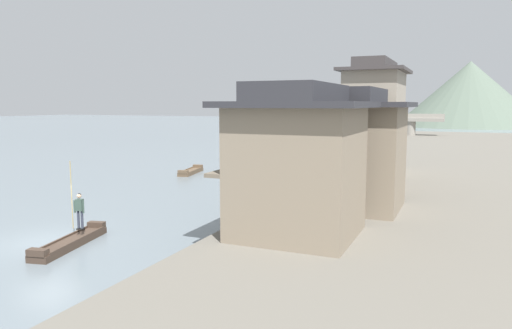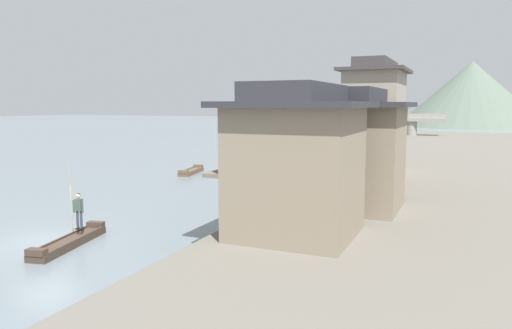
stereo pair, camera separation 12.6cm
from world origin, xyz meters
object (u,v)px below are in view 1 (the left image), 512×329
house_waterfront_tall (355,140)px  boat_moored_third (355,158)px  mooring_post_dock_far (349,160)px  house_waterfront_narrow (374,118)px  boat_upstream_distant (379,146)px  mooring_post_dock_mid (309,180)px  boat_midriver_upstream (319,169)px  boat_midriver_drifting (191,171)px  stone_bridge (363,122)px  boat_foreground_poled (70,242)px  boat_moored_far (309,142)px  boat_moored_second (320,151)px  mooring_post_dock_near (247,210)px  house_waterfront_second (344,149)px  boat_moored_nearest (242,158)px  house_waterfront_nearest (298,162)px  boatman_person (79,207)px

house_waterfront_tall → boat_moored_third: bearing=101.5°
boat_moored_third → mooring_post_dock_far: mooring_post_dock_far is taller
house_waterfront_narrow → mooring_post_dock_far: (-2.54, 3.18, -3.82)m
boat_upstream_distant → mooring_post_dock_mid: bearing=-87.6°
mooring_post_dock_far → house_waterfront_narrow: bearing=-51.4°
boat_midriver_upstream → mooring_post_dock_mid: bearing=-77.0°
boat_midriver_drifting → stone_bridge: stone_bridge is taller
stone_bridge → boat_foreground_poled: bearing=-88.8°
boat_moored_far → boat_midriver_drifting: 35.14m
boat_moored_second → boat_midriver_drifting: 22.17m
boat_foreground_poled → mooring_post_dock_near: 7.77m
boat_moored_second → boat_moored_third: (5.43, -4.93, -0.11)m
mooring_post_dock_near → stone_bridge: (-7.63, 67.20, 1.71)m
boat_foreground_poled → stone_bridge: bearing=91.2°
boat_moored_far → house_waterfront_second: house_waterfront_second is taller
boat_moored_second → house_waterfront_tall: size_ratio=0.59×
mooring_post_dock_far → mooring_post_dock_near: bearing=-90.0°
boat_moored_far → boat_midriver_drifting: bearing=-89.8°
boat_moored_nearest → house_waterfront_tall: house_waterfront_tall is taller
boat_midriver_drifting → mooring_post_dock_near: bearing=-51.4°
house_waterfront_nearest → boat_midriver_drifting: bearing=132.1°
boat_moored_second → house_waterfront_tall: house_waterfront_tall is taller
boat_moored_second → house_waterfront_second: 34.45m
boat_moored_nearest → boat_midriver_upstream: (10.60, -6.25, 0.11)m
boat_moored_nearest → boat_moored_far: 23.50m
boatman_person → mooring_post_dock_mid: boatman_person is taller
boat_upstream_distant → stone_bridge: bearing=107.3°
boat_moored_nearest → house_waterfront_tall: bearing=-45.7°
boat_moored_far → mooring_post_dock_near: mooring_post_dock_near is taller
boatman_person → mooring_post_dock_mid: bearing=65.0°
mooring_post_dock_mid → boat_moored_third: bearing=94.3°
boat_foreground_poled → boat_midriver_upstream: size_ratio=0.96×
mooring_post_dock_mid → stone_bridge: 57.99m
boat_foreground_poled → boatman_person: boatman_person is taller
boat_moored_third → house_waterfront_tall: 21.89m
house_waterfront_second → boat_midriver_drifting: bearing=145.2°
boat_moored_far → stone_bridge: (5.17, 16.16, 2.63)m
mooring_post_dock_far → house_waterfront_second: bearing=-78.6°
house_waterfront_narrow → boatman_person: bearing=-111.7°
boat_moored_second → stone_bridge: bearing=91.0°
boat_moored_far → boat_midriver_upstream: boat_midriver_upstream is taller
boat_moored_second → boat_midriver_drifting: (-5.57, -21.46, -0.07)m
boatman_person → boat_moored_third: (4.65, 36.28, -1.41)m
boat_foreground_poled → house_waterfront_narrow: 25.14m
boat_midriver_drifting → stone_bridge: size_ratio=0.15×
boat_moored_third → stone_bridge: bearing=99.7°
boat_moored_second → mooring_post_dock_mid: 28.54m
boat_foreground_poled → boat_moored_nearest: size_ratio=1.06×
boat_moored_far → boat_upstream_distant: bearing=-15.9°
boat_moored_nearest → stone_bridge: 40.15m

